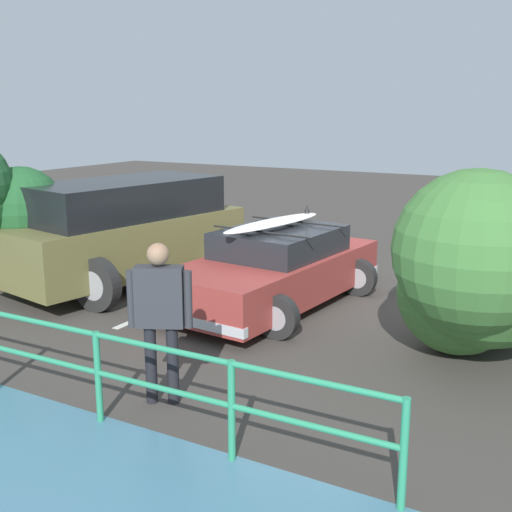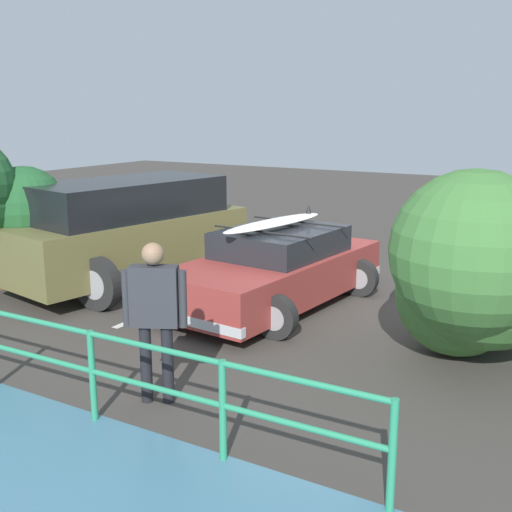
{
  "view_description": "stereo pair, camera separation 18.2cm",
  "coord_description": "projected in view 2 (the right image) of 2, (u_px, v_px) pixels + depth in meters",
  "views": [
    {
      "loc": [
        -4.27,
        9.34,
        3.17
      ],
      "look_at": [
        0.44,
        0.96,
        0.95
      ],
      "focal_mm": 45.0,
      "sensor_mm": 36.0,
      "label": 1
    },
    {
      "loc": [
        -4.43,
        9.25,
        3.17
      ],
      "look_at": [
        0.44,
        0.96,
        0.95
      ],
      "focal_mm": 45.0,
      "sensor_mm": 36.0,
      "label": 2
    }
  ],
  "objects": [
    {
      "name": "suv_car",
      "position": [
        128.0,
        230.0,
        11.72
      ],
      "size": [
        3.2,
        4.84,
        1.92
      ],
      "color": "brown",
      "rests_on": "ground"
    },
    {
      "name": "bush_near_left",
      "position": [
        477.0,
        267.0,
        8.04
      ],
      "size": [
        2.22,
        3.07,
        2.51
      ],
      "color": "brown",
      "rests_on": "ground"
    },
    {
      "name": "parking_stripe",
      "position": [
        200.0,
        292.0,
        11.32
      ],
      "size": [
        0.12,
        4.4,
        0.0
      ],
      "primitive_type": "cube",
      "rotation": [
        0.0,
        0.0,
        1.57
      ],
      "color": "silver",
      "rests_on": "ground"
    },
    {
      "name": "ground_plane",
      "position": [
        308.0,
        304.0,
        10.67
      ],
      "size": [
        44.0,
        44.0,
        0.02
      ],
      "primitive_type": "cube",
      "color": "#423D38",
      "rests_on": "ground"
    },
    {
      "name": "person_bystander",
      "position": [
        155.0,
        308.0,
        6.86
      ],
      "size": [
        0.63,
        0.41,
        1.8
      ],
      "color": "black",
      "rests_on": "ground"
    },
    {
      "name": "sedan_car",
      "position": [
        276.0,
        269.0,
        10.48
      ],
      "size": [
        2.65,
        4.36,
        1.54
      ],
      "color": "#9E3833",
      "rests_on": "ground"
    }
  ]
}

